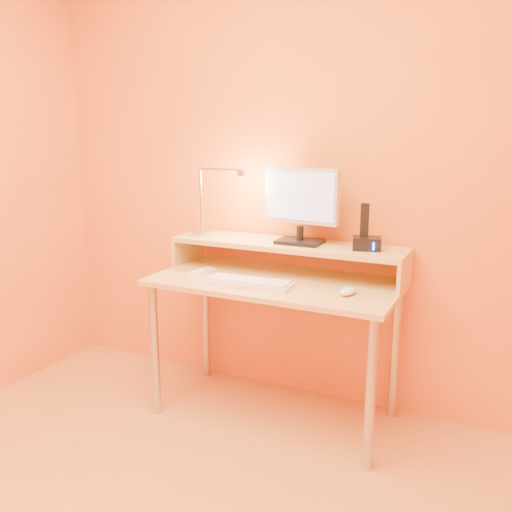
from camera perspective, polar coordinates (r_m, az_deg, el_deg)
The scene contains 25 objects.
wall_back at distance 2.84m, azimuth 4.73°, elevation 9.42°, with size 3.00×0.04×2.50m, color orange.
desk_leg_fl at distance 2.82m, azimuth -10.63°, elevation -9.74°, with size 0.04×0.04×0.69m, color #B2B2B5.
desk_leg_fr at distance 2.38m, azimuth 11.96°, elevation -14.18°, with size 0.04×0.04×0.69m, color #B2B2B5.
desk_leg_bl at distance 3.20m, azimuth -5.32°, elevation -6.73°, with size 0.04×0.04×0.69m, color #B2B2B5.
desk_leg_br at distance 2.83m, azimuth 14.46°, elevation -9.82°, with size 0.04×0.04×0.69m, color #B2B2B5.
desk_lower at distance 2.64m, azimuth 2.01°, elevation -2.80°, with size 1.20×0.60×0.03m, color #DEB764.
shelf_riser_left at distance 3.02m, azimuth -7.13°, elevation 0.71°, with size 0.02×0.30×0.14m, color #DEB764.
shelf_riser_right at distance 2.59m, azimuth 15.45°, elevation -1.73°, with size 0.02×0.30×0.14m, color #DEB764.
desk_shelf at distance 2.73m, azimuth 3.30°, elevation 1.21°, with size 1.20×0.30×0.03m, color #DEB764.
monitor_foot at distance 2.70m, azimuth 4.64°, elevation 1.52°, with size 0.22×0.16×0.02m, color black.
monitor_neck at distance 2.70m, azimuth 4.65°, elevation 2.44°, with size 0.04×0.04×0.07m, color black.
monitor_panel at distance 2.68m, azimuth 4.80°, elevation 6.37°, with size 0.40×0.04×0.27m, color #BABABE.
monitor_back at distance 2.70m, azimuth 4.98°, elevation 6.42°, with size 0.36×0.01×0.23m, color black.
monitor_screen at distance 2.66m, azimuth 4.66°, elevation 6.33°, with size 0.36×0.00×0.24m, color #A3A3DB.
lamp_base at distance 2.92m, azimuth -5.74°, elevation 2.42°, with size 0.10×0.10×0.03m, color #B2B2B5.
lamp_post at distance 2.89m, azimuth -5.82°, elevation 5.88°, with size 0.01×0.01×0.33m, color #B2B2B5.
lamp_arm at distance 2.81m, azimuth -3.79°, elevation 9.10°, with size 0.01×0.01×0.24m, color #B2B2B5.
lamp_head at distance 2.76m, azimuth -1.59°, elevation 8.73°, with size 0.04×0.04×0.03m, color #B2B2B5.
lamp_bulb at distance 2.76m, azimuth -1.58°, elevation 8.40°, with size 0.03×0.03×0.00m, color #FFEAC6.
phone_dock at distance 2.60m, azimuth 11.60°, elevation 1.31°, with size 0.13×0.10×0.06m, color black.
phone_handset at distance 2.58m, azimuth 11.39°, elevation 3.73°, with size 0.04×0.03×0.16m, color black.
phone_led at distance 2.54m, azimuth 12.29°, elevation 1.01°, with size 0.01×0.00×0.04m, color #2058FF.
keyboard at distance 2.53m, azimuth -0.76°, elevation -2.93°, with size 0.41×0.13×0.02m, color white.
mouse at distance 2.42m, azimuth 9.65°, elevation -3.68°, with size 0.06×0.10×0.04m, color white.
remote_control at distance 2.75m, azimuth -5.83°, elevation -1.74°, with size 0.04×0.17×0.02m, color white.
Camera 1 is at (1.02, -1.14, 1.43)m, focal length 37.93 mm.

